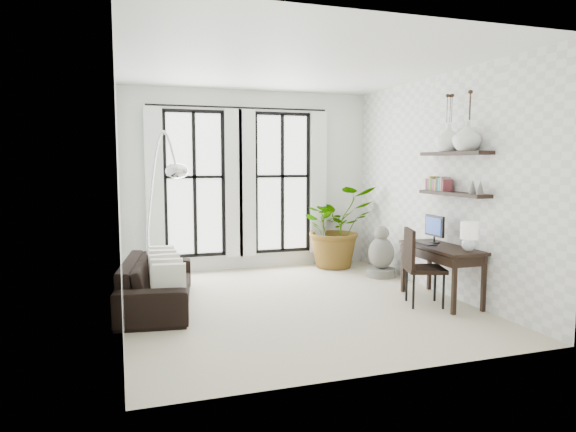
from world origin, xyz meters
name	(u,v)px	position (x,y,z in m)	size (l,w,h in m)	color
floor	(295,303)	(0.00, 0.00, 0.00)	(5.00, 5.00, 0.00)	beige
ceiling	(295,65)	(0.00, 0.00, 3.20)	(5.00, 5.00, 0.00)	white
wall_left	(119,190)	(-2.25, 0.00, 1.60)	(5.00, 5.00, 0.00)	#ABBEB4
wall_right	(438,185)	(2.25, 0.00, 1.60)	(5.00, 5.00, 0.00)	white
wall_back	(250,181)	(0.00, 2.50, 1.60)	(4.50, 4.50, 0.00)	white
windows	(240,183)	(-0.20, 2.43, 1.56)	(3.26, 0.13, 2.65)	white
wall_shelves	(452,177)	(2.11, -0.51, 1.73)	(0.25, 1.30, 0.60)	black
sofa	(157,282)	(-1.80, 0.46, 0.32)	(2.20, 0.86, 0.64)	black
throw_pillows	(164,269)	(-1.70, 0.46, 0.50)	(0.40, 1.52, 0.40)	white
plant	(336,226)	(1.53, 2.10, 0.76)	(1.36, 1.18, 1.51)	#2D7228
desk	(443,251)	(1.95, -0.60, 0.73)	(0.56, 1.32, 1.17)	black
desk_chair	(418,262)	(1.55, -0.60, 0.59)	(0.62, 0.62, 1.04)	black
arc_lamp	(163,188)	(-1.69, 0.55, 1.59)	(0.73, 0.43, 2.35)	silver
buddha	(381,256)	(1.92, 1.09, 0.36)	(0.48, 0.48, 0.87)	slate
vase_a	(467,136)	(2.11, -0.80, 2.27)	(0.37, 0.37, 0.38)	white
vase_b	(448,138)	(2.11, -0.40, 2.27)	(0.37, 0.37, 0.38)	white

